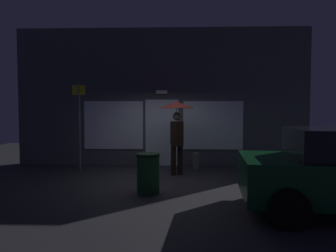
{
  "coord_description": "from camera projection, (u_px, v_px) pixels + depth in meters",
  "views": [
    {
      "loc": [
        0.53,
        -7.89,
        1.84
      ],
      "look_at": [
        0.25,
        0.72,
        1.4
      ],
      "focal_mm": 32.5,
      "sensor_mm": 36.0,
      "label": 1
    }
  ],
  "objects": [
    {
      "name": "street_sign_post",
      "position": [
        79.0,
        121.0,
        9.28
      ],
      "size": [
        0.4,
        0.07,
        2.71
      ],
      "color": "#595B60",
      "rests_on": "ground"
    },
    {
      "name": "person_with_umbrella",
      "position": [
        177.0,
        119.0,
        8.61
      ],
      "size": [
        1.02,
        1.02,
        2.09
      ],
      "rotation": [
        0.0,
        0.0,
        1.92
      ],
      "color": "black",
      "rests_on": "ground"
    },
    {
      "name": "building_facade",
      "position": [
        162.0,
        98.0,
        10.22
      ],
      "size": [
        9.71,
        0.48,
        4.57
      ],
      "color": "#4C4C56",
      "rests_on": "ground"
    },
    {
      "name": "ground_plane",
      "position": [
        158.0,
        180.0,
        7.99
      ],
      "size": [
        18.0,
        18.0,
        0.0
      ],
      "primitive_type": "plane",
      "color": "#2D2D33"
    },
    {
      "name": "sidewalk_bollard_2",
      "position": [
        152.0,
        160.0,
        9.6
      ],
      "size": [
        0.21,
        0.21,
        0.53
      ],
      "primitive_type": "cylinder",
      "color": "#9E998E",
      "rests_on": "ground"
    },
    {
      "name": "sidewalk_bollard",
      "position": [
        196.0,
        161.0,
        9.53
      ],
      "size": [
        0.2,
        0.2,
        0.51
      ],
      "primitive_type": "cylinder",
      "color": "slate",
      "rests_on": "ground"
    },
    {
      "name": "trash_bin",
      "position": [
        148.0,
        173.0,
        6.75
      ],
      "size": [
        0.53,
        0.53,
        0.89
      ],
      "color": "#1E4C23",
      "rests_on": "ground"
    }
  ]
}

